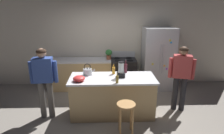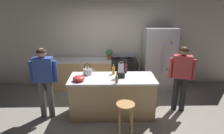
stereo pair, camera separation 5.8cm
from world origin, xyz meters
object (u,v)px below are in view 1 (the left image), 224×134
at_px(refrigerator, 158,59).
at_px(bottle_soda, 114,70).
at_px(person_by_island_left, 44,77).
at_px(potted_plant, 109,54).
at_px(mixing_bowl, 79,79).
at_px(person_by_sink_right, 181,73).
at_px(tea_kettle, 88,71).
at_px(bar_stool, 126,110).
at_px(bottle_vinegar, 117,79).
at_px(bottle_wine, 126,68).
at_px(kitchen_island, 112,96).
at_px(blender_appliance, 121,71).
at_px(stove_range, 123,73).

bearing_deg(refrigerator, bottle_soda, -137.46).
bearing_deg(person_by_island_left, potted_plant, 48.99).
bearing_deg(person_by_island_left, bottle_soda, 12.04).
bearing_deg(mixing_bowl, person_by_sink_right, 8.04).
relative_size(person_by_island_left, mixing_bowl, 6.29).
distance_m(person_by_sink_right, tea_kettle, 2.18).
xyz_separation_m(bar_stool, tea_kettle, (-0.80, 0.96, 0.48)).
distance_m(person_by_island_left, potted_plant, 2.18).
relative_size(bar_stool, potted_plant, 2.19).
distance_m(bar_stool, bottle_vinegar, 0.66).
bearing_deg(mixing_bowl, potted_plant, 69.13).
height_order(person_by_sink_right, potted_plant, person_by_sink_right).
distance_m(bottle_wine, bottle_soda, 0.30).
height_order(bottle_wine, tea_kettle, bottle_wine).
xyz_separation_m(bottle_wine, tea_kettle, (-0.89, -0.12, -0.04)).
distance_m(person_by_island_left, bottle_soda, 1.55).
bearing_deg(kitchen_island, refrigerator, 46.66).
distance_m(bottle_soda, mixing_bowl, 0.86).
height_order(potted_plant, bottle_vinegar, potted_plant).
bearing_deg(mixing_bowl, person_by_island_left, 172.41).
height_order(blender_appliance, tea_kettle, blender_appliance).
height_order(blender_appliance, bottle_wine, blender_appliance).
xyz_separation_m(blender_appliance, bottle_soda, (-0.16, 0.20, -0.06)).
bearing_deg(blender_appliance, bottle_wine, 65.70).
distance_m(bar_stool, tea_kettle, 1.34).
bearing_deg(stove_range, tea_kettle, -125.89).
height_order(bar_stool, bottle_vinegar, bottle_vinegar).
xyz_separation_m(kitchen_island, refrigerator, (1.42, 1.50, 0.47)).
relative_size(stove_range, tea_kettle, 3.95).
xyz_separation_m(mixing_bowl, tea_kettle, (0.15, 0.40, 0.02)).
relative_size(person_by_island_left, person_by_sink_right, 1.02).
height_order(refrigerator, bottle_wine, refrigerator).
bearing_deg(bottle_wine, blender_appliance, -114.30).
bearing_deg(potted_plant, tea_kettle, -110.98).
bearing_deg(person_by_island_left, tea_kettle, 17.88).
bearing_deg(bar_stool, bottle_soda, 101.44).
height_order(stove_range, mixing_bowl, stove_range).
distance_m(bar_stool, bottle_wine, 1.20).
height_order(kitchen_island, blender_appliance, blender_appliance).
xyz_separation_m(person_by_sink_right, bottle_wine, (-1.28, 0.19, 0.07)).
relative_size(stove_range, bottle_soda, 4.25).
bearing_deg(mixing_bowl, stove_range, 57.25).
height_order(blender_appliance, mixing_bowl, blender_appliance).
height_order(refrigerator, tea_kettle, refrigerator).
height_order(bottle_soda, bottle_vinegar, bottle_soda).
distance_m(kitchen_island, refrigerator, 2.11).
height_order(refrigerator, bottle_soda, refrigerator).
height_order(person_by_island_left, tea_kettle, person_by_island_left).
bearing_deg(bottle_vinegar, person_by_sink_right, 16.90).
xyz_separation_m(refrigerator, person_by_island_left, (-2.90, -1.59, 0.05)).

